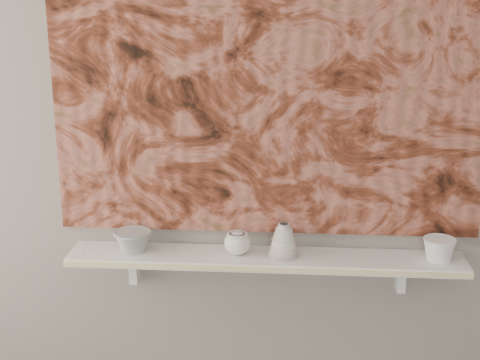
# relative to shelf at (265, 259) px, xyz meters

# --- Properties ---
(wall_back) EXTENTS (3.60, 0.00, 3.60)m
(wall_back) POSITION_rel_shelf_xyz_m (0.00, 0.09, 0.44)
(wall_back) COLOR gray
(wall_back) RESTS_ON floor
(shelf) EXTENTS (1.40, 0.18, 0.03)m
(shelf) POSITION_rel_shelf_xyz_m (0.00, 0.00, 0.00)
(shelf) COLOR white
(shelf) RESTS_ON wall_back
(shelf_stripe) EXTENTS (1.40, 0.01, 0.02)m
(shelf_stripe) POSITION_rel_shelf_xyz_m (0.00, -0.09, 0.00)
(shelf_stripe) COLOR beige
(shelf_stripe) RESTS_ON shelf
(bracket_left) EXTENTS (0.03, 0.06, 0.12)m
(bracket_left) POSITION_rel_shelf_xyz_m (-0.49, 0.06, -0.07)
(bracket_left) COLOR white
(bracket_left) RESTS_ON wall_back
(bracket_right) EXTENTS (0.03, 0.06, 0.12)m
(bracket_right) POSITION_rel_shelf_xyz_m (0.49, 0.06, -0.07)
(bracket_right) COLOR white
(bracket_right) RESTS_ON wall_back
(painting) EXTENTS (1.50, 0.02, 1.10)m
(painting) POSITION_rel_shelf_xyz_m (0.00, 0.08, 0.62)
(painting) COLOR maroon
(painting) RESTS_ON wall_back
(house_motif) EXTENTS (0.09, 0.00, 0.08)m
(house_motif) POSITION_rel_shelf_xyz_m (0.45, 0.07, 0.32)
(house_motif) COLOR black
(house_motif) RESTS_ON painting
(bowl_grey) EXTENTS (0.18, 0.18, 0.08)m
(bowl_grey) POSITION_rel_shelf_xyz_m (-0.47, 0.00, 0.05)
(bowl_grey) COLOR #A2A29F
(bowl_grey) RESTS_ON shelf
(cup_cream) EXTENTS (0.12, 0.12, 0.08)m
(cup_cream) POSITION_rel_shelf_xyz_m (-0.10, 0.00, 0.06)
(cup_cream) COLOR silver
(cup_cream) RESTS_ON shelf
(bell_vessel) EXTENTS (0.14, 0.14, 0.12)m
(bell_vessel) POSITION_rel_shelf_xyz_m (0.06, 0.00, 0.08)
(bell_vessel) COLOR beige
(bell_vessel) RESTS_ON shelf
(bowl_white) EXTENTS (0.14, 0.14, 0.08)m
(bowl_white) POSITION_rel_shelf_xyz_m (0.60, 0.00, 0.06)
(bowl_white) COLOR white
(bowl_white) RESTS_ON shelf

